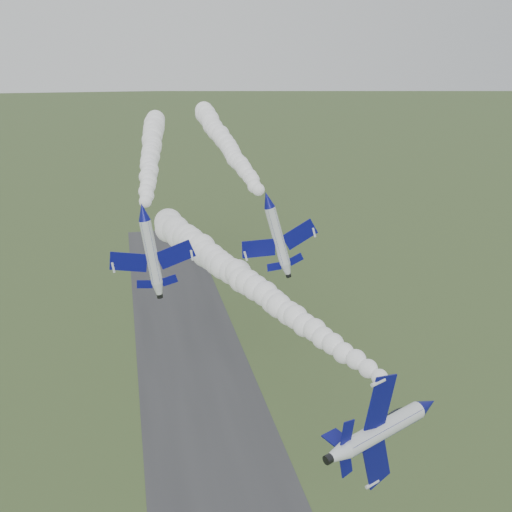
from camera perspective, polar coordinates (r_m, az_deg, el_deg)
The scene contains 7 objects.
runway at distance 104.74m, azimuth -4.31°, elevation -18.30°, with size 24.00×260.00×0.04m, color #323234.
jet_lead at distance 60.27m, azimuth 16.78°, elevation -14.12°, with size 6.87×13.84×11.93m.
smoke_trail_jet_lead at distance 80.98m, azimuth -0.97°, elevation -2.60°, with size 5.01×57.62×5.01m, color white, non-canonical shape.
jet_pair_left at distance 76.41m, azimuth -11.24°, elevation 4.36°, with size 11.45×13.72×3.47m.
smoke_trail_jet_pair_left at distance 114.71m, azimuth -10.41°, elevation 10.53°, with size 4.69×71.65×4.69m, color white, non-canonical shape.
jet_pair_right at distance 76.96m, azimuth 1.18°, elevation 5.66°, with size 10.44×13.02×4.03m.
smoke_trail_jet_pair_right at distance 113.22m, azimuth -3.23°, elevation 11.47°, with size 4.48×69.00×4.48m, color white, non-canonical shape.
Camera 1 is at (-11.26, -51.80, 64.46)m, focal length 40.00 mm.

